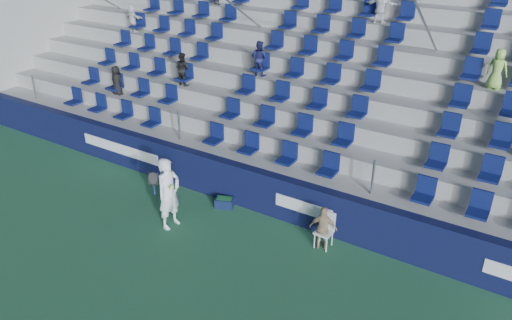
% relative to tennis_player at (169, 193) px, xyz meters
% --- Properties ---
extents(ground, '(70.00, 70.00, 0.00)m').
position_rel_tennis_player_xyz_m(ground, '(1.45, -1.28, -0.96)').
color(ground, '#2A623E').
rests_on(ground, ground).
extents(sponsor_wall, '(24.00, 0.32, 1.20)m').
position_rel_tennis_player_xyz_m(sponsor_wall, '(1.45, 1.87, -0.36)').
color(sponsor_wall, '#0F143A').
rests_on(sponsor_wall, ground).
extents(grandstand, '(24.00, 8.17, 6.63)m').
position_rel_tennis_player_xyz_m(grandstand, '(1.45, 6.96, 1.17)').
color(grandstand, '#9E9D99').
rests_on(grandstand, ground).
extents(tennis_player, '(0.69, 0.73, 1.92)m').
position_rel_tennis_player_xyz_m(tennis_player, '(0.00, 0.00, 0.00)').
color(tennis_player, white).
rests_on(tennis_player, ground).
extents(line_judge_chair, '(0.41, 0.42, 0.91)m').
position_rel_tennis_player_xyz_m(line_judge_chair, '(3.74, 1.36, -0.45)').
color(line_judge_chair, white).
rests_on(line_judge_chair, ground).
extents(line_judge, '(0.72, 0.47, 1.13)m').
position_rel_tennis_player_xyz_m(line_judge, '(3.74, 1.22, -0.40)').
color(line_judge, tan).
rests_on(line_judge, ground).
extents(ball_bin, '(0.58, 0.48, 0.28)m').
position_rel_tennis_player_xyz_m(ball_bin, '(0.65, 1.47, -0.81)').
color(ball_bin, '#0F1A3A').
rests_on(ball_bin, ground).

